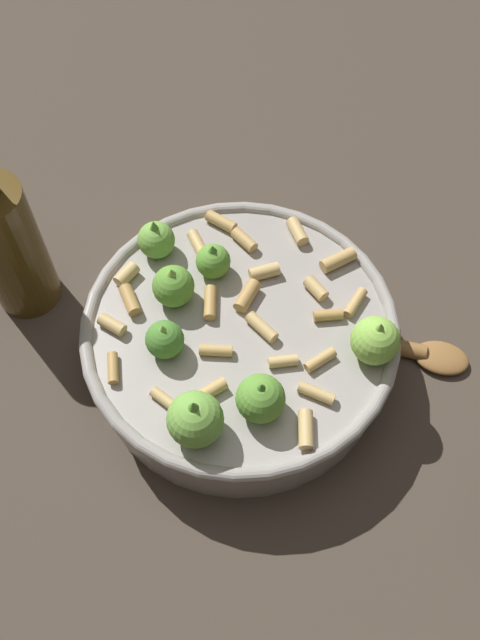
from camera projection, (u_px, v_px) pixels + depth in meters
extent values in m
plane|color=#42382D|center=(240.00, 359.00, 0.65)|extent=(2.40, 2.40, 0.00)
cylinder|color=#9E9993|center=(240.00, 343.00, 0.62)|extent=(0.27, 0.27, 0.06)
torus|color=#9E9993|center=(240.00, 326.00, 0.60)|extent=(0.28, 0.28, 0.01)
sphere|color=#609E38|center=(173.00, 286.00, 0.60)|extent=(0.04, 0.04, 0.04)
cone|color=#8CC64C|center=(172.00, 274.00, 0.58)|extent=(0.02, 0.02, 0.01)
sphere|color=#609E38|center=(261.00, 399.00, 0.54)|extent=(0.04, 0.04, 0.04)
cone|color=#4C8933|center=(261.00, 388.00, 0.52)|extent=(0.02, 0.02, 0.01)
sphere|color=#75B247|center=(195.00, 419.00, 0.53)|extent=(0.05, 0.05, 0.05)
cone|color=#609E38|center=(193.00, 408.00, 0.51)|extent=(0.02, 0.02, 0.02)
sphere|color=#4C8933|center=(165.00, 340.00, 0.57)|extent=(0.03, 0.03, 0.03)
cone|color=#8CC64C|center=(163.00, 330.00, 0.56)|extent=(0.01, 0.01, 0.01)
sphere|color=#8CC64C|center=(375.00, 341.00, 0.56)|extent=(0.04, 0.04, 0.04)
cone|color=#8CC64C|center=(379.00, 329.00, 0.55)|extent=(0.02, 0.02, 0.02)
sphere|color=#609E38|center=(213.00, 261.00, 0.61)|extent=(0.03, 0.03, 0.03)
cone|color=#4C8933|center=(213.00, 250.00, 0.60)|extent=(0.01, 0.01, 0.01)
sphere|color=#75B247|center=(156.00, 240.00, 0.62)|extent=(0.03, 0.03, 0.03)
cone|color=#609E38|center=(154.00, 227.00, 0.61)|extent=(0.01, 0.01, 0.02)
cylinder|color=tan|center=(262.00, 327.00, 0.59)|extent=(0.03, 0.03, 0.01)
cylinder|color=tan|center=(297.00, 231.00, 0.64)|extent=(0.03, 0.03, 0.01)
cylinder|color=tan|center=(320.00, 360.00, 0.57)|extent=(0.03, 0.03, 0.01)
cylinder|color=tan|center=(316.00, 393.00, 0.56)|extent=(0.02, 0.03, 0.01)
cylinder|color=tan|center=(264.00, 272.00, 0.62)|extent=(0.02, 0.03, 0.01)
cylinder|color=tan|center=(316.00, 289.00, 0.61)|extent=(0.02, 0.03, 0.01)
cylinder|color=tan|center=(210.00, 303.00, 0.60)|extent=(0.03, 0.02, 0.01)
cylinder|color=tan|center=(113.00, 368.00, 0.57)|extent=(0.03, 0.02, 0.01)
cylinder|color=tan|center=(216.00, 350.00, 0.58)|extent=(0.01, 0.03, 0.01)
cylinder|color=tan|center=(197.00, 243.00, 0.64)|extent=(0.03, 0.03, 0.01)
cylinder|color=tan|center=(112.00, 325.00, 0.59)|extent=(0.02, 0.03, 0.01)
cylinder|color=tan|center=(283.00, 361.00, 0.57)|extent=(0.02, 0.03, 0.01)
cylinder|color=tan|center=(249.00, 296.00, 0.61)|extent=(0.03, 0.02, 0.01)
cylinder|color=tan|center=(127.00, 275.00, 0.62)|extent=(0.03, 0.02, 0.01)
cylinder|color=tan|center=(213.00, 390.00, 0.56)|extent=(0.03, 0.02, 0.01)
cylinder|color=tan|center=(221.00, 222.00, 0.65)|extent=(0.02, 0.03, 0.01)
cylinder|color=tan|center=(306.00, 429.00, 0.54)|extent=(0.03, 0.02, 0.01)
cylinder|color=tan|center=(164.00, 399.00, 0.56)|extent=(0.02, 0.03, 0.01)
cylinder|color=tan|center=(328.00, 315.00, 0.60)|extent=(0.02, 0.03, 0.01)
cylinder|color=tan|center=(129.00, 303.00, 0.60)|extent=(0.03, 0.03, 0.01)
cylinder|color=tan|center=(355.00, 303.00, 0.60)|extent=(0.03, 0.02, 0.01)
cylinder|color=tan|center=(338.00, 260.00, 0.63)|extent=(0.03, 0.03, 0.01)
cylinder|color=tan|center=(244.00, 240.00, 0.64)|extent=(0.02, 0.03, 0.01)
cylinder|color=#4C3814|center=(10.00, 249.00, 0.63)|extent=(0.06, 0.06, 0.15)
cylinder|color=olive|center=(325.00, 332.00, 0.66)|extent=(0.02, 0.20, 0.02)
ellipsoid|color=olive|center=(441.00, 358.00, 0.64)|extent=(0.04, 0.05, 0.01)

